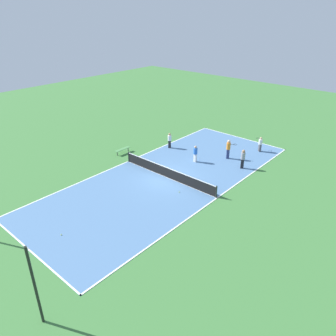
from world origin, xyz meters
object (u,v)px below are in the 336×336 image
Objects in this scene: tennis_net at (168,172)px; player_near_blue at (195,153)px; player_baseline_gray at (243,158)px; player_far_white at (260,143)px; player_center_orange at (228,148)px; tennis_ball_midcourt at (61,235)px; fence_post_back_left at (35,286)px; bench at (123,149)px; tennis_ball_far_baseline at (179,192)px; player_near_white at (170,140)px.

tennis_net is 6.16× the size of player_near_blue.
player_far_white is at bearing 62.65° from player_baseline_gray.
player_center_orange is at bearing -104.20° from tennis_net.
fence_post_back_left is at bearing 140.35° from tennis_ball_midcourt.
player_near_blue is (-6.36, -2.99, 0.50)m from bench.
player_center_orange is 3.15m from player_near_blue.
fence_post_back_left reaches higher than player_center_orange.
bench is at bearing -58.93° from tennis_ball_midcourt.
tennis_ball_far_baseline is 13.12m from fence_post_back_left.
player_near_white is (4.04, -4.87, 0.38)m from tennis_net.
player_near_blue reaches higher than tennis_ball_far_baseline.
bench is at bearing 169.35° from player_baseline_gray.
player_center_orange is 7.79m from tennis_ball_far_baseline.
player_far_white reaches higher than tennis_ball_midcourt.
player_baseline_gray reaches higher than player_near_blue.
player_far_white is 21.35× the size of tennis_ball_midcourt.
tennis_ball_far_baseline is (-8.74, 2.15, -0.33)m from bench.
player_near_white is 22.55× the size of tennis_ball_midcourt.
player_near_blue is (3.26, 6.00, 0.05)m from player_far_white.
tennis_ball_far_baseline is at bearing 76.19° from bench.
player_far_white is 0.94× the size of player_near_blue.
tennis_ball_far_baseline is (-2.38, 5.14, -0.83)m from player_near_blue.
player_baseline_gray is 6.98m from tennis_ball_far_baseline.
player_far_white is (-3.08, -9.92, 0.34)m from tennis_net.
tennis_ball_midcourt is at bearing -134.61° from player_center_orange.
player_near_white is at bearing -74.70° from tennis_ball_midcourt.
tennis_net is at bearing -161.39° from player_near_white.
fence_post_back_left is (-2.58, 12.70, 2.05)m from tennis_ball_far_baseline.
bench is 0.40× the size of fence_post_back_left.
player_center_orange reaches higher than player_far_white.
tennis_net is at bearing 109.82° from player_far_white.
tennis_net is at bearing -71.07° from fence_post_back_left.
fence_post_back_left is (-1.11, 19.45, 1.10)m from player_baseline_gray.
tennis_net reaches higher than tennis_ball_far_baseline.
player_far_white reaches higher than bench.
tennis_net is 10.40m from player_far_white.
player_near_white is at bearing -44.30° from tennis_ball_far_baseline.
tennis_net reaches higher than tennis_ball_midcourt.
tennis_net is 14.79m from fence_post_back_left.
tennis_ball_far_baseline is 0.02× the size of fence_post_back_left.
fence_post_back_left is at bearing 37.34° from bench.
player_baseline_gray is 1.18× the size of player_far_white.
player_near_white is 22.55× the size of tennis_ball_far_baseline.
player_near_blue is at bearing 115.18° from bench.
fence_post_back_left reaches higher than player_near_blue.
tennis_ball_far_baseline is at bearing -124.89° from player_center_orange.
tennis_ball_far_baseline is at bearing 150.97° from tennis_net.
player_baseline_gray is 0.41× the size of fence_post_back_left.
player_near_white is 8.75m from tennis_ball_far_baseline.
bench is at bearing 80.08° from player_far_white.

